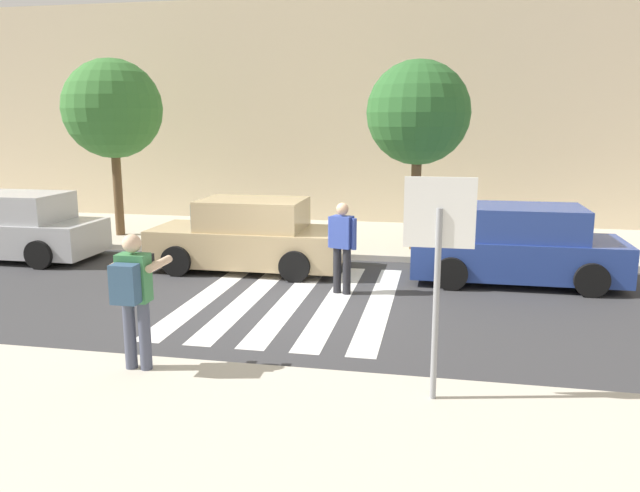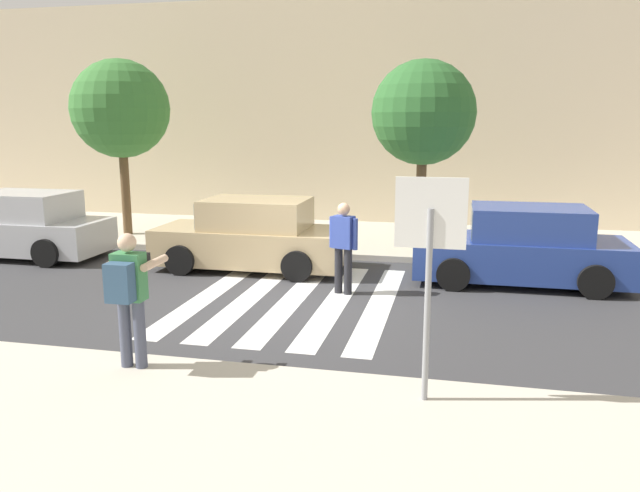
# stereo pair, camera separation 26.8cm
# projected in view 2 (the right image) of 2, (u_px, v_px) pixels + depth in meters

# --- Properties ---
(ground_plane) EXTENTS (120.00, 120.00, 0.00)m
(ground_plane) POSITION_uv_depth(u_px,v_px,m) (290.00, 302.00, 11.20)
(ground_plane) COLOR #38383A
(sidewalk_far) EXTENTS (60.00, 4.80, 0.14)m
(sidewalk_far) POSITION_uv_depth(u_px,v_px,m) (348.00, 238.00, 16.92)
(sidewalk_far) COLOR beige
(sidewalk_far) RESTS_ON ground
(building_facade_far) EXTENTS (56.00, 4.00, 6.78)m
(building_facade_far) POSITION_uv_depth(u_px,v_px,m) (373.00, 114.00, 20.47)
(building_facade_far) COLOR beige
(building_facade_far) RESTS_ON ground
(crosswalk_stripe_0) EXTENTS (0.44, 5.20, 0.01)m
(crosswalk_stripe_0) POSITION_uv_depth(u_px,v_px,m) (211.00, 294.00, 11.73)
(crosswalk_stripe_0) COLOR silver
(crosswalk_stripe_0) RESTS_ON ground
(crosswalk_stripe_1) EXTENTS (0.44, 5.20, 0.01)m
(crosswalk_stripe_1) POSITION_uv_depth(u_px,v_px,m) (251.00, 296.00, 11.56)
(crosswalk_stripe_1) COLOR silver
(crosswalk_stripe_1) RESTS_ON ground
(crosswalk_stripe_2) EXTENTS (0.44, 5.20, 0.01)m
(crosswalk_stripe_2) POSITION_uv_depth(u_px,v_px,m) (293.00, 299.00, 11.39)
(crosswalk_stripe_2) COLOR silver
(crosswalk_stripe_2) RESTS_ON ground
(crosswalk_stripe_3) EXTENTS (0.44, 5.20, 0.01)m
(crosswalk_stripe_3) POSITION_uv_depth(u_px,v_px,m) (336.00, 302.00, 11.22)
(crosswalk_stripe_3) COLOR silver
(crosswalk_stripe_3) RESTS_ON ground
(crosswalk_stripe_4) EXTENTS (0.44, 5.20, 0.01)m
(crosswalk_stripe_4) POSITION_uv_depth(u_px,v_px,m) (380.00, 305.00, 11.05)
(crosswalk_stripe_4) COLOR silver
(crosswalk_stripe_4) RESTS_ON ground
(stop_sign) EXTENTS (0.76, 0.08, 2.49)m
(stop_sign) POSITION_uv_depth(u_px,v_px,m) (430.00, 241.00, 6.66)
(stop_sign) COLOR gray
(stop_sign) RESTS_ON sidewalk_near
(photographer_with_backpack) EXTENTS (0.59, 0.85, 1.72)m
(photographer_with_backpack) POSITION_uv_depth(u_px,v_px,m) (129.00, 289.00, 7.71)
(photographer_with_backpack) COLOR #474C60
(photographer_with_backpack) RESTS_ON sidewalk_near
(pedestrian_crossing) EXTENTS (0.56, 0.34, 1.72)m
(pedestrian_crossing) POSITION_uv_depth(u_px,v_px,m) (343.00, 243.00, 11.57)
(pedestrian_crossing) COLOR #232328
(pedestrian_crossing) RESTS_ON ground
(parked_car_silver) EXTENTS (4.10, 1.92, 1.55)m
(parked_car_silver) POSITION_uv_depth(u_px,v_px,m) (22.00, 227.00, 14.80)
(parked_car_silver) COLOR #B7BABF
(parked_car_silver) RESTS_ON ground
(parked_car_tan) EXTENTS (4.10, 1.92, 1.55)m
(parked_car_tan) POSITION_uv_depth(u_px,v_px,m) (252.00, 236.00, 13.57)
(parked_car_tan) COLOR tan
(parked_car_tan) RESTS_ON ground
(parked_car_blue) EXTENTS (4.10, 1.92, 1.55)m
(parked_car_blue) POSITION_uv_depth(u_px,v_px,m) (522.00, 248.00, 12.36)
(parked_car_blue) COLOR #284293
(parked_car_blue) RESTS_ON ground
(street_tree_west) EXTENTS (2.58, 2.58, 4.65)m
(street_tree_west) POSITION_uv_depth(u_px,v_px,m) (120.00, 109.00, 16.46)
(street_tree_west) COLOR brown
(street_tree_west) RESTS_ON sidewalk_far
(street_tree_center) EXTENTS (2.43, 2.43, 4.45)m
(street_tree_center) POSITION_uv_depth(u_px,v_px,m) (423.00, 113.00, 14.45)
(street_tree_center) COLOR brown
(street_tree_center) RESTS_ON sidewalk_far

